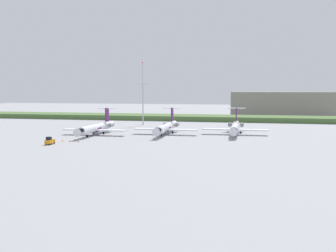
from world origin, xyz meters
name	(u,v)px	position (x,y,z in m)	size (l,w,h in m)	color
ground_plane	(178,129)	(0.00, 30.00, 0.00)	(500.00, 500.00, 0.00)	#939399
grass_berm	(194,118)	(0.00, 73.69, 1.24)	(320.00, 20.00, 2.48)	#4C6B38
regional_jet_nearest	(96,127)	(-24.66, 3.41, 2.54)	(22.81, 31.00, 9.00)	silver
regional_jet_second	(166,127)	(-0.75, 10.24, 2.54)	(22.81, 31.00, 9.00)	silver
regional_jet_third	(235,127)	(23.40, 15.01, 2.54)	(22.81, 31.00, 9.00)	silver
antenna_mast	(143,99)	(-18.56, 42.31, 11.59)	(4.40, 0.50, 28.14)	#B2B2B7
distant_hangar	(281,104)	(46.88, 110.07, 7.25)	(58.01, 25.29, 14.50)	gray
baggage_tug	(50,141)	(-28.61, -21.92, 1.00)	(1.72, 3.20, 2.30)	orange
safety_cone_front_marker	(62,140)	(-28.10, -15.25, 0.28)	(0.44, 0.44, 0.55)	orange
safety_cone_mid_marker	(69,141)	(-25.32, -16.06, 0.28)	(0.44, 0.44, 0.55)	orange
safety_cone_rear_marker	(79,141)	(-22.54, -15.50, 0.28)	(0.44, 0.44, 0.55)	orange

